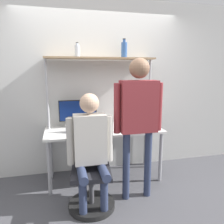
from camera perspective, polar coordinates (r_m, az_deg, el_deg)
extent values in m
plane|color=#4C4C51|center=(3.21, -0.64, -19.65)|extent=(12.00, 12.00, 0.00)
cube|color=silver|center=(3.51, -3.49, 6.32)|extent=(8.00, 0.06, 2.70)
cube|color=silver|center=(3.25, -2.16, -4.70)|extent=(1.70, 0.70, 0.03)
cylinder|color=#A5A5AA|center=(3.05, -16.07, -13.97)|extent=(0.05, 0.05, 0.74)
cylinder|color=#A5A5AA|center=(3.36, 12.54, -11.41)|extent=(0.05, 0.05, 0.74)
cylinder|color=#A5A5AA|center=(3.59, -15.73, -10.05)|extent=(0.05, 0.05, 0.74)
cylinder|color=#A5A5AA|center=(3.85, 8.69, -8.27)|extent=(0.05, 0.05, 0.74)
cube|color=#997A56|center=(3.30, -2.95, 13.85)|extent=(1.61, 0.32, 0.02)
cylinder|color=#B2B2B7|center=(3.33, -16.23, -2.10)|extent=(0.04, 0.04, 1.81)
cylinder|color=#B2B2B7|center=(3.61, 9.56, -0.79)|extent=(0.04, 0.04, 1.81)
cylinder|color=black|center=(3.38, -8.73, -3.82)|extent=(0.23, 0.23, 0.01)
cylinder|color=black|center=(3.36, -8.76, -2.90)|extent=(0.06, 0.06, 0.10)
cube|color=black|center=(3.33, -8.87, 0.42)|extent=(0.57, 0.01, 0.32)
cube|color=navy|center=(3.32, -8.86, 0.40)|extent=(0.54, 0.02, 0.29)
cube|color=#333338|center=(3.04, -7.98, -5.50)|extent=(0.35, 0.23, 0.01)
cube|color=black|center=(3.02, -7.95, -5.48)|extent=(0.30, 0.12, 0.00)
cube|color=#333338|center=(3.08, -8.18, -3.12)|extent=(0.35, 0.09, 0.22)
cube|color=black|center=(3.08, -8.17, -3.18)|extent=(0.31, 0.07, 0.19)
cube|color=black|center=(3.11, -2.31, -5.04)|extent=(0.07, 0.15, 0.01)
cube|color=black|center=(3.11, -2.31, -4.94)|extent=(0.06, 0.13, 0.00)
cylinder|color=black|center=(2.88, -5.31, -22.95)|extent=(0.56, 0.56, 0.06)
cylinder|color=#4C4C51|center=(2.77, -5.40, -19.28)|extent=(0.06, 0.06, 0.37)
cube|color=#26262B|center=(2.67, -5.48, -15.42)|extent=(0.51, 0.51, 0.05)
cube|color=#26262B|center=(2.76, -5.67, -8.83)|extent=(0.42, 0.09, 0.45)
cylinder|color=#2D3856|center=(2.62, -7.61, -21.46)|extent=(0.09, 0.09, 0.48)
cylinder|color=#2D3856|center=(2.65, -2.06, -20.95)|extent=(0.09, 0.09, 0.48)
cylinder|color=#2D3856|center=(2.50, -7.86, -15.61)|extent=(0.10, 0.38, 0.10)
cylinder|color=#2D3856|center=(2.53, -2.25, -15.15)|extent=(0.10, 0.38, 0.10)
cube|color=beige|center=(2.54, -5.75, -6.99)|extent=(0.37, 0.20, 0.57)
cylinder|color=beige|center=(2.53, -10.94, -7.62)|extent=(0.08, 0.08, 0.55)
cylinder|color=beige|center=(2.59, -0.67, -6.98)|extent=(0.08, 0.08, 0.55)
sphere|color=#D8AD8C|center=(2.45, -5.94, 2.33)|extent=(0.22, 0.22, 0.22)
cylinder|color=#2D3856|center=(2.84, 3.72, -13.91)|extent=(0.09, 0.09, 0.89)
cylinder|color=#2D3856|center=(2.93, 9.33, -13.19)|extent=(0.09, 0.09, 0.89)
cube|color=maroon|center=(2.66, 6.94, 1.44)|extent=(0.45, 0.20, 0.63)
cylinder|color=maroon|center=(2.58, 1.30, 0.90)|extent=(0.08, 0.08, 0.60)
cylinder|color=maroon|center=(2.77, 12.18, 1.35)|extent=(0.08, 0.08, 0.60)
sphere|color=#8C664C|center=(2.62, 7.18, 11.27)|extent=(0.24, 0.24, 0.24)
cylinder|color=#335999|center=(3.40, 3.18, 15.85)|extent=(0.09, 0.09, 0.22)
cylinder|color=#335999|center=(3.41, 3.21, 18.03)|extent=(0.04, 0.04, 0.04)
cylinder|color=black|center=(3.41, 3.21, 18.49)|extent=(0.04, 0.04, 0.01)
cylinder|color=silver|center=(3.26, -9.04, 15.41)|extent=(0.07, 0.07, 0.16)
cylinder|color=silver|center=(3.27, -9.09, 17.09)|extent=(0.03, 0.03, 0.03)
cylinder|color=black|center=(3.27, -9.11, 17.44)|extent=(0.04, 0.04, 0.01)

